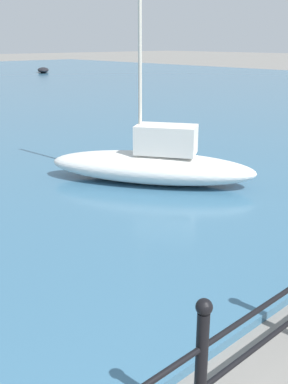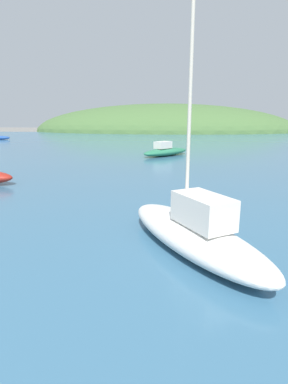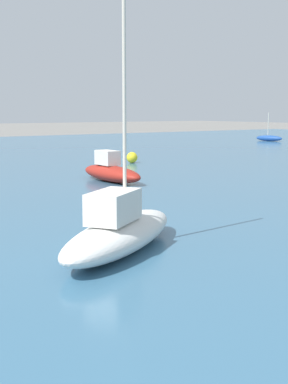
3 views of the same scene
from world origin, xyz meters
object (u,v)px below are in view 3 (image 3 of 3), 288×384
boat_white_sailboat (269,138)px  boat_twin_mast (111,171)px  mooring_buoy (132,158)px  boat_far_right (120,230)px

boat_white_sailboat → boat_twin_mast: bearing=-59.7°
boat_twin_mast → mooring_buoy: 7.16m
boat_twin_mast → boat_far_right: size_ratio=0.71×
boat_twin_mast → mooring_buoy: boat_twin_mast is taller
boat_far_right → mooring_buoy: 17.25m
boat_white_sailboat → mooring_buoy: 22.95m
boat_white_sailboat → mooring_buoy: boat_white_sailboat is taller
boat_white_sailboat → boat_twin_mast: 29.59m
boat_twin_mast → boat_far_right: bearing=-30.9°
boat_white_sailboat → boat_far_right: bearing=-52.5°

